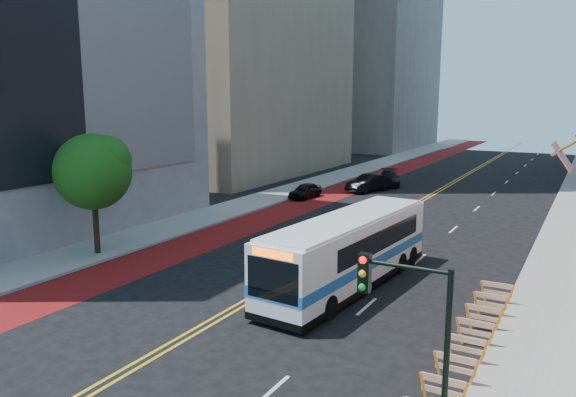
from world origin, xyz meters
The scene contains 13 objects.
ground centered at (0.00, 0.00, 0.00)m, with size 160.00×160.00×0.00m, color black.
sidewalk_left centered at (-12.00, 30.00, 0.07)m, with size 4.00×140.00×0.15m, color gray.
bus_lane_paint centered at (-8.10, 30.00, 0.00)m, with size 3.60×140.00×0.01m, color maroon.
center_line_inner centered at (-0.18, 30.00, 0.00)m, with size 0.14×140.00×0.01m, color gold.
center_line_outer centered at (0.18, 30.00, 0.00)m, with size 0.14×140.00×0.01m, color gold.
lane_dashes centered at (4.80, 38.00, 0.01)m, with size 0.14×98.20×0.01m.
construction_barriers centered at (9.60, 3.42, 0.68)m, with size 1.42×10.91×1.00m.
street_tree centered at (-11.24, 6.04, 4.91)m, with size 4.20×4.20×6.70m.
traffic_signal centered at (9.41, -3.51, 3.72)m, with size 2.21×0.34×5.07m.
transit_bus centered at (3.09, 8.09, 1.76)m, with size 3.68×12.42×3.36m.
car_a centered at (-9.30, 27.60, 0.66)m, with size 1.56×3.87×1.32m, color black.
car_b centered at (-5.67, 33.55, 0.80)m, with size 1.69×4.85×1.60m, color black.
car_c centered at (-5.19, 37.91, 0.73)m, with size 2.03×5.00×1.45m, color black.
Camera 1 is at (12.87, -15.47, 8.87)m, focal length 35.00 mm.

